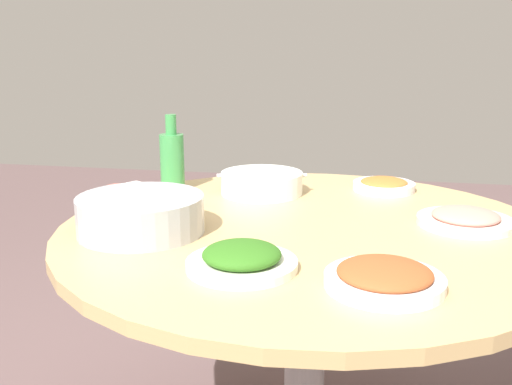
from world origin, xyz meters
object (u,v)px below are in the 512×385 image
at_px(dish_shrimp, 465,219).
at_px(tea_cup_near, 118,195).
at_px(rice_bowl, 141,213).
at_px(soup_bowl, 262,183).
at_px(green_bottle, 172,160).
at_px(round_dining_table, 307,262).
at_px(dish_stirfry, 384,277).
at_px(dish_greens, 242,259).
at_px(dish_tofu_braise, 384,185).

xyz_separation_m(dish_shrimp, tea_cup_near, (-0.93, 0.01, 0.01)).
distance_m(rice_bowl, soup_bowl, 0.48).
xyz_separation_m(dish_shrimp, green_bottle, (-0.84, 0.21, 0.08)).
relative_size(round_dining_table, dish_stirfry, 5.54).
height_order(round_dining_table, rice_bowl, rice_bowl).
height_order(dish_shrimp, dish_stirfry, dish_stirfry).
relative_size(rice_bowl, dish_stirfry, 1.35).
distance_m(round_dining_table, rice_bowl, 0.43).
xyz_separation_m(soup_bowl, green_bottle, (-0.28, -0.01, 0.06)).
xyz_separation_m(soup_bowl, dish_greens, (0.07, -0.62, -0.01)).
bearing_deg(soup_bowl, tea_cup_near, -150.69).
xyz_separation_m(round_dining_table, dish_shrimp, (0.39, 0.08, 0.11)).
relative_size(round_dining_table, dish_shrimp, 5.24).
height_order(rice_bowl, tea_cup_near, rice_bowl).
distance_m(dish_shrimp, tea_cup_near, 0.93).
bearing_deg(dish_tofu_braise, round_dining_table, -115.12).
relative_size(dish_tofu_braise, green_bottle, 0.81).
bearing_deg(green_bottle, dish_tofu_braise, 10.54).
relative_size(soup_bowl, dish_shrimp, 1.13).
bearing_deg(dish_shrimp, green_bottle, 165.77).
relative_size(dish_tofu_braise, dish_stirfry, 0.85).
height_order(round_dining_table, dish_tofu_braise, dish_tofu_braise).
height_order(dish_tofu_braise, tea_cup_near, tea_cup_near).
bearing_deg(soup_bowl, dish_greens, -83.28).
relative_size(dish_shrimp, dish_stirfry, 1.06).
xyz_separation_m(dish_tofu_braise, dish_stirfry, (-0.01, -0.77, 0.00)).
height_order(rice_bowl, green_bottle, green_bottle).
bearing_deg(green_bottle, soup_bowl, 2.07).
xyz_separation_m(green_bottle, tea_cup_near, (-0.09, -0.20, -0.07)).
relative_size(rice_bowl, dish_shrimp, 1.28).
distance_m(rice_bowl, green_bottle, 0.43).
bearing_deg(round_dining_table, soup_bowl, 119.72).
relative_size(round_dining_table, green_bottle, 5.28).
bearing_deg(round_dining_table, green_bottle, 147.13).
bearing_deg(dish_greens, green_bottle, 120.16).
xyz_separation_m(rice_bowl, green_bottle, (-0.06, 0.42, 0.05)).
height_order(rice_bowl, soup_bowl, rice_bowl).
relative_size(round_dining_table, soup_bowl, 4.62).
bearing_deg(soup_bowl, rice_bowl, -116.64).
height_order(rice_bowl, dish_tofu_braise, rice_bowl).
xyz_separation_m(dish_stirfry, tea_cup_near, (-0.73, 0.45, 0.01)).
bearing_deg(dish_stirfry, soup_bowl, 118.24).
bearing_deg(tea_cup_near, dish_stirfry, -31.67).
distance_m(rice_bowl, dish_greens, 0.34).
xyz_separation_m(round_dining_table, dish_greens, (-0.10, -0.31, 0.12)).
bearing_deg(dish_tofu_braise, dish_greens, -111.98).
bearing_deg(dish_greens, dish_stirfry, -8.28).
height_order(soup_bowl, tea_cup_near, soup_bowl).
bearing_deg(tea_cup_near, round_dining_table, -9.68).
bearing_deg(tea_cup_near, soup_bowl, 29.31).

